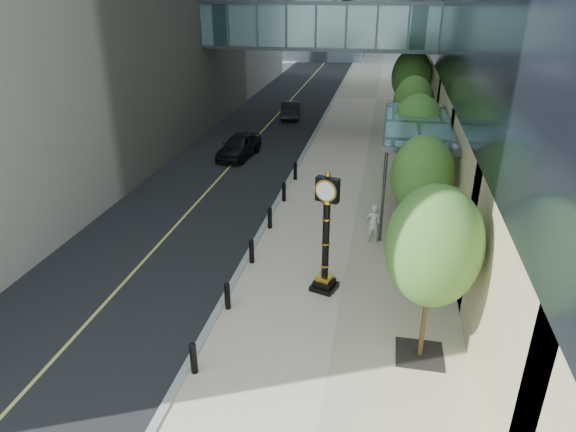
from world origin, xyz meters
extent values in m
plane|color=gray|center=(0.00, 0.00, 0.00)|extent=(320.00, 320.00, 0.00)
cube|color=black|center=(-7.00, 40.00, 0.01)|extent=(8.00, 180.00, 0.02)
cube|color=#C6AE98|center=(1.00, 40.00, 0.03)|extent=(8.00, 180.00, 0.06)
cube|color=gray|center=(-3.00, 40.00, 0.04)|extent=(0.25, 180.00, 0.07)
cube|color=#477172|center=(-3.00, 28.00, 7.50)|extent=(17.00, 4.00, 3.00)
cube|color=#383F44|center=(-3.00, 28.00, 6.05)|extent=(17.00, 4.20, 0.25)
cube|color=#383F44|center=(-3.00, 28.00, 8.95)|extent=(17.00, 4.20, 0.25)
cube|color=#383F44|center=(3.50, 14.00, 4.20)|extent=(3.00, 8.00, 0.25)
cube|color=#477172|center=(3.50, 14.00, 4.35)|extent=(2.80, 7.80, 0.06)
cylinder|color=#383F44|center=(2.20, 10.30, 2.10)|extent=(0.12, 0.12, 4.20)
cylinder|color=#383F44|center=(2.20, 17.70, 2.10)|extent=(0.12, 0.12, 4.20)
cylinder|color=black|center=(-2.70, 1.00, 0.51)|extent=(0.20, 0.20, 0.90)
cylinder|color=black|center=(-2.70, 4.20, 0.51)|extent=(0.20, 0.20, 0.90)
cylinder|color=black|center=(-2.70, 7.40, 0.51)|extent=(0.20, 0.20, 0.90)
cylinder|color=black|center=(-2.70, 10.60, 0.51)|extent=(0.20, 0.20, 0.90)
cylinder|color=black|center=(-2.70, 13.80, 0.51)|extent=(0.20, 0.20, 0.90)
cylinder|color=black|center=(-2.70, 17.00, 0.51)|extent=(0.20, 0.20, 0.90)
cube|color=black|center=(3.60, 3.00, 0.07)|extent=(1.40, 1.40, 0.02)
cylinder|color=#47381E|center=(3.60, 3.00, 1.49)|extent=(0.14, 0.14, 2.86)
ellipsoid|color=#2D5E22|center=(3.60, 3.00, 3.70)|extent=(2.62, 2.62, 3.49)
cube|color=black|center=(3.60, 9.50, 0.07)|extent=(1.40, 1.40, 0.02)
cylinder|color=#47381E|center=(3.60, 9.50, 1.37)|extent=(0.14, 0.14, 2.62)
ellipsoid|color=#2D5E22|center=(3.60, 9.50, 3.39)|extent=(2.40, 2.40, 3.20)
cube|color=black|center=(3.60, 16.00, 0.07)|extent=(1.40, 1.40, 0.02)
cylinder|color=#47381E|center=(3.60, 16.00, 1.44)|extent=(0.14, 0.14, 2.77)
ellipsoid|color=#2D5E22|center=(3.60, 16.00, 3.58)|extent=(2.53, 2.53, 3.38)
cube|color=black|center=(3.60, 22.50, 0.07)|extent=(1.40, 1.40, 0.02)
cylinder|color=#47381E|center=(3.60, 22.50, 1.40)|extent=(0.14, 0.14, 2.68)
ellipsoid|color=#2D5E22|center=(3.60, 22.50, 3.47)|extent=(2.45, 2.45, 3.27)
cube|color=black|center=(3.60, 29.00, 0.07)|extent=(1.40, 1.40, 0.02)
cylinder|color=#47381E|center=(3.60, 29.00, 1.61)|extent=(0.14, 0.14, 3.10)
ellipsoid|color=#2D5E22|center=(3.60, 29.00, 4.01)|extent=(2.84, 2.84, 3.79)
cube|color=black|center=(0.35, 6.04, 0.15)|extent=(1.05, 1.05, 0.19)
cube|color=black|center=(0.35, 6.04, 0.34)|extent=(0.82, 0.82, 0.19)
cube|color=gold|center=(0.35, 6.04, 0.52)|extent=(0.64, 0.64, 0.19)
cylinder|color=black|center=(0.35, 6.04, 2.06)|extent=(0.24, 0.24, 2.88)
cube|color=black|center=(0.35, 6.04, 3.91)|extent=(0.84, 0.50, 0.84)
cylinder|color=white|center=(0.35, 6.20, 3.91)|extent=(0.63, 0.23, 0.65)
cylinder|color=white|center=(0.35, 5.88, 3.91)|extent=(0.63, 0.23, 0.65)
sphere|color=gold|center=(0.35, 6.04, 4.42)|extent=(0.19, 0.19, 0.19)
imported|color=#B8B2A9|center=(1.88, 10.11, 0.92)|extent=(0.67, 0.49, 1.71)
imported|color=black|center=(-6.95, 20.49, 0.75)|extent=(2.25, 4.47, 1.46)
imported|color=black|center=(-5.69, 31.48, 0.70)|extent=(2.00, 4.31, 1.37)
camera|label=1|loc=(2.08, -9.71, 10.13)|focal=32.00mm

